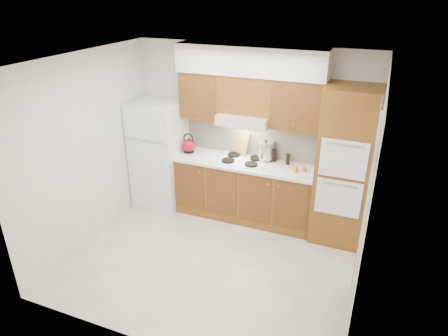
% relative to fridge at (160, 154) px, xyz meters
% --- Properties ---
extents(floor, '(3.60, 3.60, 0.00)m').
position_rel_fridge_xyz_m(floor, '(1.41, -1.14, -0.86)').
color(floor, beige).
rests_on(floor, ground).
extents(ceiling, '(3.60, 3.60, 0.00)m').
position_rel_fridge_xyz_m(ceiling, '(1.41, -1.14, 1.74)').
color(ceiling, white).
rests_on(ceiling, wall_back).
extents(wall_back, '(3.60, 0.02, 2.60)m').
position_rel_fridge_xyz_m(wall_back, '(1.41, 0.36, 0.44)').
color(wall_back, silver).
rests_on(wall_back, floor).
extents(wall_left, '(0.02, 3.00, 2.60)m').
position_rel_fridge_xyz_m(wall_left, '(-0.40, -1.14, 0.44)').
color(wall_left, silver).
rests_on(wall_left, floor).
extents(wall_right, '(0.02, 3.00, 2.60)m').
position_rel_fridge_xyz_m(wall_right, '(3.21, -1.14, 0.44)').
color(wall_right, silver).
rests_on(wall_right, floor).
extents(fridge, '(0.75, 0.72, 1.72)m').
position_rel_fridge_xyz_m(fridge, '(0.00, 0.00, 0.00)').
color(fridge, white).
rests_on(fridge, floor).
extents(base_cabinets, '(2.11, 0.60, 0.90)m').
position_rel_fridge_xyz_m(base_cabinets, '(1.43, 0.06, -0.41)').
color(base_cabinets, brown).
rests_on(base_cabinets, floor).
extents(countertop, '(2.13, 0.62, 0.04)m').
position_rel_fridge_xyz_m(countertop, '(1.43, 0.05, 0.06)').
color(countertop, white).
rests_on(countertop, base_cabinets).
extents(backsplash, '(2.11, 0.03, 0.56)m').
position_rel_fridge_xyz_m(backsplash, '(1.43, 0.34, 0.36)').
color(backsplash, white).
rests_on(backsplash, countertop).
extents(oven_cabinet, '(0.70, 0.65, 2.20)m').
position_rel_fridge_xyz_m(oven_cabinet, '(2.85, 0.03, 0.24)').
color(oven_cabinet, brown).
rests_on(oven_cabinet, floor).
extents(upper_cab_left, '(0.63, 0.33, 0.70)m').
position_rel_fridge_xyz_m(upper_cab_left, '(0.69, 0.19, 0.99)').
color(upper_cab_left, brown).
rests_on(upper_cab_left, wall_back).
extents(upper_cab_right, '(0.73, 0.33, 0.70)m').
position_rel_fridge_xyz_m(upper_cab_right, '(2.12, 0.19, 0.99)').
color(upper_cab_right, brown).
rests_on(upper_cab_right, wall_back).
extents(range_hood, '(0.75, 0.45, 0.15)m').
position_rel_fridge_xyz_m(range_hood, '(1.38, 0.13, 0.71)').
color(range_hood, silver).
rests_on(range_hood, wall_back).
extents(upper_cab_over_hood, '(0.75, 0.33, 0.55)m').
position_rel_fridge_xyz_m(upper_cab_over_hood, '(1.38, 0.19, 1.06)').
color(upper_cab_over_hood, brown).
rests_on(upper_cab_over_hood, range_hood).
extents(soffit, '(2.13, 0.36, 0.40)m').
position_rel_fridge_xyz_m(soffit, '(1.43, 0.18, 1.54)').
color(soffit, silver).
rests_on(soffit, wall_back).
extents(cooktop, '(0.74, 0.50, 0.01)m').
position_rel_fridge_xyz_m(cooktop, '(1.38, 0.07, 0.09)').
color(cooktop, white).
rests_on(cooktop, countertop).
extents(doorway, '(0.02, 0.90, 2.10)m').
position_rel_fridge_xyz_m(doorway, '(3.19, -1.49, 0.19)').
color(doorway, black).
rests_on(doorway, floor).
extents(wall_clock, '(0.02, 0.30, 0.30)m').
position_rel_fridge_xyz_m(wall_clock, '(3.19, -0.59, 1.29)').
color(wall_clock, '#3F3833').
rests_on(wall_clock, wall_right).
extents(kettle, '(0.26, 0.26, 0.21)m').
position_rel_fridge_xyz_m(kettle, '(0.49, 0.08, 0.19)').
color(kettle, maroon).
rests_on(kettle, countertop).
extents(cutting_board, '(0.30, 0.21, 0.38)m').
position_rel_fridge_xyz_m(cutting_board, '(1.27, 0.28, 0.28)').
color(cutting_board, tan).
rests_on(cutting_board, countertop).
extents(stock_pot, '(0.26, 0.26, 0.26)m').
position_rel_fridge_xyz_m(stock_pot, '(1.69, 0.23, 0.24)').
color(stock_pot, silver).
rests_on(stock_pot, cooktop).
extents(condiment_a, '(0.06, 0.06, 0.20)m').
position_rel_fridge_xyz_m(condiment_a, '(1.80, 0.21, 0.18)').
color(condiment_a, black).
rests_on(condiment_a, countertop).
extents(condiment_b, '(0.08, 0.08, 0.19)m').
position_rel_fridge_xyz_m(condiment_b, '(1.83, 0.23, 0.17)').
color(condiment_b, black).
rests_on(condiment_b, countertop).
extents(condiment_c, '(0.07, 0.07, 0.16)m').
position_rel_fridge_xyz_m(condiment_c, '(2.04, 0.20, 0.16)').
color(condiment_c, black).
rests_on(condiment_c, countertop).
extents(orange_near, '(0.09, 0.09, 0.07)m').
position_rel_fridge_xyz_m(orange_near, '(2.31, 0.05, 0.12)').
color(orange_near, '#F54C0C').
rests_on(orange_near, countertop).
extents(orange_far, '(0.10, 0.10, 0.09)m').
position_rel_fridge_xyz_m(orange_far, '(2.20, -0.02, 0.12)').
color(orange_far, orange).
rests_on(orange_far, countertop).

